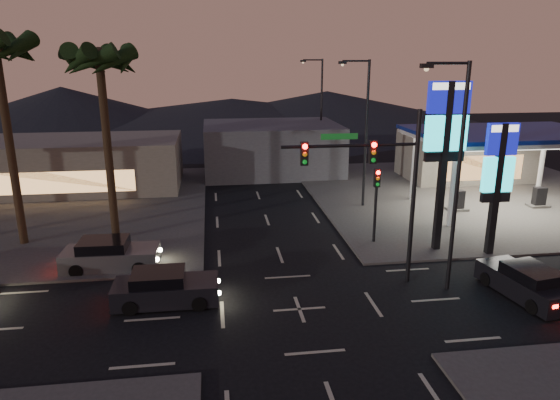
{
  "coord_description": "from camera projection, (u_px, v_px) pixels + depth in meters",
  "views": [
    {
      "loc": [
        -3.38,
        -18.46,
        10.12
      ],
      "look_at": [
        0.04,
        6.16,
        3.0
      ],
      "focal_mm": 32.0,
      "sensor_mm": 36.0,
      "label": 1
    }
  ],
  "objects": [
    {
      "name": "palm_a",
      "position": [
        100.0,
        71.0,
        26.07
      ],
      "size": [
        4.41,
        4.41,
        10.86
      ],
      "color": "black",
      "rests_on": "ground"
    },
    {
      "name": "hill_right",
      "position": [
        327.0,
        107.0,
        79.23
      ],
      "size": [
        50.0,
        50.0,
        5.0
      ],
      "primitive_type": "cone",
      "color": "black",
      "rests_on": "ground"
    },
    {
      "name": "pylon_sign_tall",
      "position": [
        446.0,
        133.0,
        25.41
      ],
      "size": [
        2.2,
        0.35,
        9.0
      ],
      "color": "black",
      "rests_on": "ground"
    },
    {
      "name": "building_far_mid",
      "position": [
        271.0,
        148.0,
        45.23
      ],
      "size": [
        12.0,
        9.0,
        4.4
      ],
      "primitive_type": "cube",
      "color": "#4C4C51",
      "rests_on": "ground"
    },
    {
      "name": "streetlight_mid",
      "position": [
        364.0,
        126.0,
        33.46
      ],
      "size": [
        2.14,
        0.25,
        10.0
      ],
      "color": "black",
      "rests_on": "ground"
    },
    {
      "name": "car_lane_a_front",
      "position": [
        165.0,
        289.0,
        21.14
      ],
      "size": [
        4.54,
        1.95,
        1.47
      ],
      "color": "black",
      "rests_on": "ground"
    },
    {
      "name": "building_far_west",
      "position": [
        77.0,
        164.0,
        39.36
      ],
      "size": [
        16.0,
        8.0,
        4.0
      ],
      "primitive_type": "cube",
      "color": "#726B5B",
      "rests_on": "ground"
    },
    {
      "name": "corner_lot_ne",
      "position": [
        469.0,
        194.0,
        38.14
      ],
      "size": [
        24.0,
        24.0,
        0.12
      ],
      "primitive_type": "cube",
      "color": "#47443F",
      "rests_on": "ground"
    },
    {
      "name": "hill_left",
      "position": [
        63.0,
        107.0,
        73.81
      ],
      "size": [
        40.0,
        40.0,
        6.0
      ],
      "primitive_type": "cone",
      "color": "black",
      "rests_on": "ground"
    },
    {
      "name": "suv_station",
      "position": [
        527.0,
        283.0,
        21.7
      ],
      "size": [
        2.54,
        4.63,
        1.47
      ],
      "color": "black",
      "rests_on": "ground"
    },
    {
      "name": "pylon_sign_short",
      "position": [
        498.0,
        169.0,
        25.27
      ],
      "size": [
        1.6,
        0.35,
        7.0
      ],
      "color": "black",
      "rests_on": "ground"
    },
    {
      "name": "ground",
      "position": [
        299.0,
        309.0,
        20.81
      ],
      "size": [
        140.0,
        140.0,
        0.0
      ],
      "primitive_type": "plane",
      "color": "black",
      "rests_on": "ground"
    },
    {
      "name": "pedestal_signal",
      "position": [
        376.0,
        194.0,
        27.38
      ],
      "size": [
        0.32,
        0.39,
        4.3
      ],
      "color": "black",
      "rests_on": "ground"
    },
    {
      "name": "streetlight_far",
      "position": [
        319.0,
        106.0,
        46.79
      ],
      "size": [
        2.14,
        0.25,
        10.0
      ],
      "color": "black",
      "rests_on": "ground"
    },
    {
      "name": "streetlight_near",
      "position": [
        455.0,
        166.0,
        21.09
      ],
      "size": [
        2.14,
        0.25,
        10.0
      ],
      "color": "black",
      "rests_on": "ground"
    },
    {
      "name": "car_lane_b_front",
      "position": [
        110.0,
        255.0,
        24.62
      ],
      "size": [
        4.78,
        2.12,
        1.54
      ],
      "color": "#575759",
      "rests_on": "ground"
    },
    {
      "name": "corner_lot_nw",
      "position": [
        27.0,
        211.0,
        33.91
      ],
      "size": [
        24.0,
        24.0,
        0.12
      ],
      "primitive_type": "cube",
      "color": "#47443F",
      "rests_on": "ground"
    },
    {
      "name": "traffic_signal_mast",
      "position": [
        377.0,
        174.0,
        21.76
      ],
      "size": [
        6.1,
        0.39,
        8.0
      ],
      "color": "black",
      "rests_on": "ground"
    },
    {
      "name": "hill_center",
      "position": [
        232.0,
        112.0,
        77.39
      ],
      "size": [
        60.0,
        60.0,
        4.0
      ],
      "primitive_type": "cone",
      "color": "black",
      "rests_on": "ground"
    },
    {
      "name": "convenience_store",
      "position": [
        464.0,
        156.0,
        42.63
      ],
      "size": [
        10.0,
        6.0,
        4.0
      ],
      "primitive_type": "cube",
      "color": "#726B5B",
      "rests_on": "ground"
    },
    {
      "name": "gas_station",
      "position": [
        507.0,
        137.0,
        32.95
      ],
      "size": [
        12.2,
        8.2,
        5.47
      ],
      "color": "silver",
      "rests_on": "ground"
    }
  ]
}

